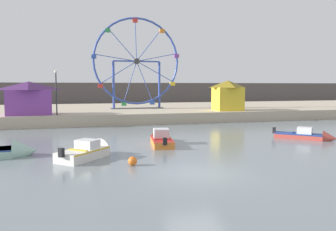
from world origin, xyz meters
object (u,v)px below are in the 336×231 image
Objects in this scene: motorboat_white_red_stripe at (90,151)px; carnival_booth_purple_stall at (29,97)px; motorboat_orange_hull at (161,139)px; ferris_wheel_blue_frame at (137,63)px; motorboat_faded_red at (308,136)px; promenade_lamp_far at (56,86)px; carnival_booth_yellow_awning at (228,95)px; mooring_buoy_orange at (133,161)px.

carnival_booth_purple_stall is at bearing 59.16° from motorboat_white_red_stripe.
motorboat_orange_hull is at bearing -14.01° from motorboat_white_red_stripe.
carnival_booth_purple_stall is (-9.74, 12.55, 2.42)m from motorboat_orange_hull.
motorboat_faded_red is at bearing -65.58° from ferris_wheel_blue_frame.
motorboat_white_red_stripe is 23.43m from ferris_wheel_blue_frame.
promenade_lamp_far is (-17.78, 12.52, 3.52)m from motorboat_faded_red.
motorboat_white_red_stripe is 1.01× the size of carnival_booth_yellow_awning.
ferris_wheel_blue_frame is at bearing 39.17° from promenade_lamp_far.
motorboat_faded_red is 14.26m from carnival_booth_yellow_awning.
mooring_buoy_orange is (-13.39, -4.45, -0.05)m from motorboat_faded_red.
carnival_booth_purple_stall is (-5.05, 15.78, 2.39)m from motorboat_white_red_stripe.
promenade_lamp_far is at bearing -170.16° from carnival_booth_yellow_awning.
motorboat_white_red_stripe is at bearing -128.41° from motorboat_faded_red.
carnival_booth_purple_stall reaches higher than motorboat_white_red_stripe.
carnival_booth_purple_stall is (-20.31, 13.80, 2.45)m from motorboat_faded_red.
promenade_lamp_far reaches higher than carnival_booth_purple_stall.
carnival_booth_yellow_awning reaches higher than motorboat_white_red_stripe.
motorboat_white_red_stripe reaches higher than mooring_buoy_orange.
ferris_wheel_blue_frame reaches higher than mooring_buoy_orange.
motorboat_white_red_stripe is 0.98× the size of motorboat_faded_red.
motorboat_faded_red is 24.68m from carnival_booth_purple_stall.
motorboat_faded_red is at bearing 18.37° from mooring_buoy_orange.
ferris_wheel_blue_frame reaches higher than carnival_booth_yellow_awning.
mooring_buoy_orange is (1.88, -2.47, -0.11)m from motorboat_white_red_stripe.
carnival_booth_purple_stall is 1.11× the size of promenade_lamp_far.
motorboat_orange_hull is 0.41× the size of ferris_wheel_blue_frame.
motorboat_orange_hull is 10.15× the size of mooring_buoy_orange.
motorboat_faded_red reaches higher than mooring_buoy_orange.
carnival_booth_yellow_awning is 8.05× the size of mooring_buoy_orange.
ferris_wheel_blue_frame is 25.37m from mooring_buoy_orange.
motorboat_orange_hull is 6.36m from mooring_buoy_orange.
motorboat_orange_hull is (-10.57, 1.26, 0.03)m from motorboat_faded_red.
carnival_booth_yellow_awning is at bearing -31.56° from ferris_wheel_blue_frame.
ferris_wheel_blue_frame is at bearing 153.54° from carnival_booth_yellow_awning.
motorboat_orange_hull is at bearing -57.39° from promenade_lamp_far.
ferris_wheel_blue_frame is 11.49m from carnival_booth_yellow_awning.
promenade_lamp_far is 17.89m from mooring_buoy_orange.
carnival_booth_yellow_awning is 0.85× the size of promenade_lamp_far.
promenade_lamp_far is at bearing -140.83° from ferris_wheel_blue_frame.
promenade_lamp_far reaches higher than motorboat_orange_hull.
carnival_booth_yellow_awning is (10.88, 12.77, 2.51)m from motorboat_orange_hull.
motorboat_faded_red is 0.34× the size of ferris_wheel_blue_frame.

